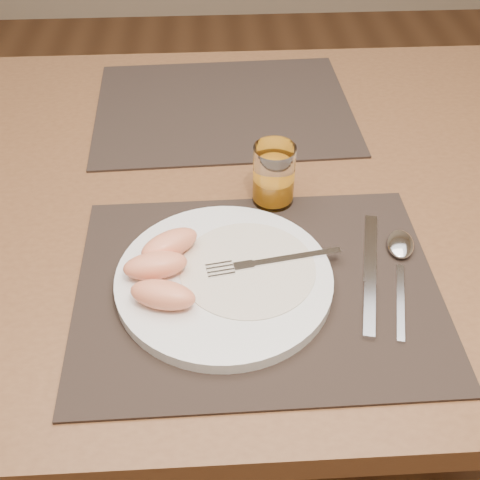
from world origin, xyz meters
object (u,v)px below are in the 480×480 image
placemat_far (224,108)px  fork (262,263)px  plate (224,280)px  juice_glass (274,177)px  spoon (400,252)px  table (247,224)px  knife (370,282)px  placemat_near (258,287)px

placemat_far → fork: bearing=-85.3°
placemat_far → plate: (-0.01, -0.43, 0.01)m
fork → juice_glass: (0.03, 0.15, 0.02)m
spoon → plate: bearing=-170.4°
placemat_far → spoon: spoon is taller
plate → juice_glass: (0.08, 0.17, 0.03)m
fork → table: bearing=92.0°
plate → fork: fork is taller
spoon → juice_glass: size_ratio=2.12×
fork → juice_glass: juice_glass is taller
table → knife: 0.28m
fork → placemat_near: bearing=-108.0°
knife → plate: bearing=177.3°
placemat_far → plate: bearing=-91.9°
table → placemat_far: 0.24m
placemat_near → placemat_far: 0.44m
table → knife: knife is taller
table → placemat_near: bearing=-90.2°
fork → knife: bearing=-10.8°
table → juice_glass: 0.14m
fork → spoon: bearing=7.0°
plate → knife: (0.18, -0.01, -0.01)m
table → placemat_near: placemat_near is taller
plate → fork: (0.05, 0.02, 0.01)m
placemat_near → juice_glass: juice_glass is taller
table → fork: 0.22m
table → plate: bearing=-101.2°
plate → spoon: plate is taller
fork → juice_glass: 0.15m
fork → juice_glass: size_ratio=1.94×
fork → spoon: size_ratio=0.92×
fork → spoon: fork is taller
placemat_near → knife: size_ratio=2.07×
placemat_near → juice_glass: bearing=78.4°
table → juice_glass: bearing=-54.5°
table → plate: size_ratio=5.19×
table → placemat_near: 0.24m
table → spoon: (0.19, -0.17, 0.09)m
placemat_far → spoon: bearing=-61.0°
plate → fork: bearing=18.9°
placemat_far → juice_glass: size_ratio=5.00×
placemat_near → plate: (-0.04, 0.01, 0.01)m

